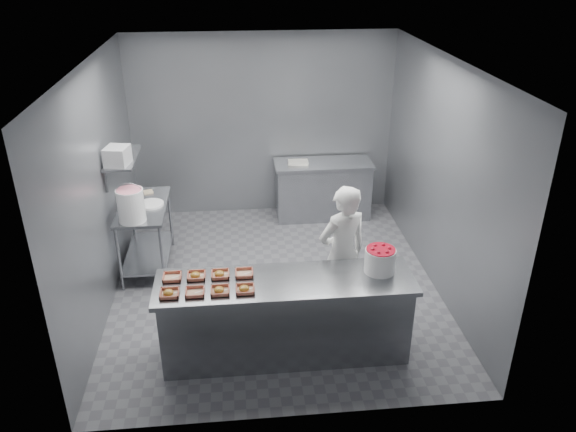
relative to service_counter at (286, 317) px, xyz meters
The scene contains 24 objects.
floor 1.42m from the service_counter, 90.00° to the left, with size 4.50×4.50×0.00m, color #4C4C51.
ceiling 2.71m from the service_counter, 90.00° to the left, with size 4.50×4.50×0.00m, color white.
wall_back 3.72m from the service_counter, 90.00° to the left, with size 4.00×0.04×2.80m, color slate.
wall_left 2.59m from the service_counter, 145.98° to the left, with size 0.04×4.50×2.80m, color slate.
wall_right 2.59m from the service_counter, 34.02° to the left, with size 0.04×4.50×2.80m, color slate.
service_counter is the anchor object (origin of this frame).
prep_table 2.56m from the service_counter, 130.24° to the left, with size 0.60×1.20×0.90m.
back_counter 3.37m from the service_counter, 74.52° to the left, with size 1.50×0.60×0.90m.
wall_shelf 2.88m from the service_counter, 133.03° to the left, with size 0.35×0.90×0.03m, color slate.
tray_0 1.23m from the service_counter, behind, with size 0.19×0.18×0.06m.
tray_1 1.01m from the service_counter, behind, with size 0.19×0.18×0.04m.
tray_2 0.81m from the service_counter, 167.24° to the right, with size 0.19×0.18×0.06m.
tray_3 0.64m from the service_counter, 160.21° to the right, with size 0.19×0.18×0.06m.
tray_4 1.23m from the service_counter, behind, with size 0.19×0.18×0.04m.
tray_5 1.01m from the service_counter, behind, with size 0.19×0.18×0.06m.
tray_6 0.81m from the service_counter, 167.24° to the left, with size 0.19×0.18×0.06m.
tray_7 0.63m from the service_counter, 160.07° to the left, with size 0.19×0.18×0.04m.
worker 0.98m from the service_counter, 41.04° to the left, with size 0.60×0.39×1.64m, color white.
strawberry_tub 1.14m from the service_counter, ahead, with size 0.31×0.31×0.26m.
glaze_bucket 2.37m from the service_counter, 138.50° to the left, with size 0.34×0.32×0.50m.
bucket_lid 2.53m from the service_counter, 128.49° to the left, with size 0.33×0.33×0.03m, color white.
rag 2.91m from the service_counter, 124.76° to the left, with size 0.14×0.12×0.02m, color #CCB28C.
appliance 2.76m from the service_counter, 137.29° to the left, with size 0.25×0.29×0.22m, color gray.
paper_stack 3.32m from the service_counter, 81.10° to the left, with size 0.30×0.22×0.04m, color silver.
Camera 1 is at (-0.45, -6.06, 3.93)m, focal length 35.00 mm.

